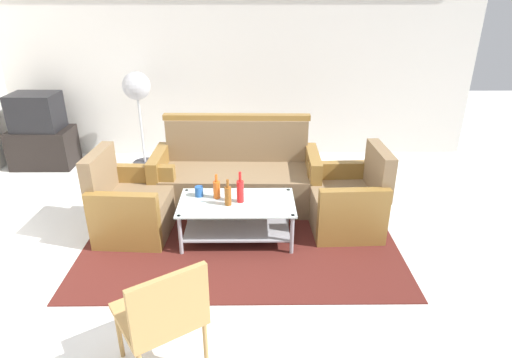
% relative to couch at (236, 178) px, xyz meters
% --- Properties ---
extents(ground_plane, '(14.00, 14.00, 0.00)m').
position_rel_couch_xyz_m(ground_plane, '(-0.03, -1.40, -0.32)').
color(ground_plane, white).
extents(wall_back, '(6.52, 0.19, 2.80)m').
position_rel_couch_xyz_m(wall_back, '(-0.03, 1.65, 1.16)').
color(wall_back, silver).
rests_on(wall_back, ground).
extents(rug, '(2.98, 2.13, 0.01)m').
position_rel_couch_xyz_m(rug, '(0.06, -0.67, -0.31)').
color(rug, '#511E19').
rests_on(rug, ground).
extents(couch, '(1.82, 0.78, 0.96)m').
position_rel_couch_xyz_m(couch, '(0.00, 0.00, 0.00)').
color(couch, '#7F6647').
rests_on(couch, rug).
extents(armchair_left, '(0.74, 0.80, 0.85)m').
position_rel_couch_xyz_m(armchair_left, '(-1.02, -0.62, -0.03)').
color(armchair_left, '#7F6647').
rests_on(armchair_left, rug).
extents(armchair_right, '(0.72, 0.78, 0.85)m').
position_rel_couch_xyz_m(armchair_right, '(1.14, -0.55, -0.03)').
color(armchair_right, '#7F6647').
rests_on(armchair_right, rug).
extents(coffee_table, '(1.10, 0.60, 0.40)m').
position_rel_couch_xyz_m(coffee_table, '(0.03, -0.76, -0.04)').
color(coffee_table, silver).
rests_on(coffee_table, rug).
extents(bottle_orange, '(0.07, 0.07, 0.25)m').
position_rel_couch_xyz_m(bottle_orange, '(-0.16, -0.68, 0.19)').
color(bottle_orange, '#D85919').
rests_on(bottle_orange, coffee_table).
extents(bottle_red, '(0.07, 0.07, 0.31)m').
position_rel_couch_xyz_m(bottle_red, '(0.06, -0.76, 0.21)').
color(bottle_red, red).
rests_on(bottle_red, coffee_table).
extents(bottle_brown, '(0.06, 0.06, 0.26)m').
position_rel_couch_xyz_m(bottle_brown, '(-0.05, -0.82, 0.19)').
color(bottle_brown, brown).
rests_on(bottle_brown, coffee_table).
extents(cup, '(0.08, 0.08, 0.10)m').
position_rel_couch_xyz_m(cup, '(-0.34, -0.64, 0.14)').
color(cup, '#2659A5').
rests_on(cup, coffee_table).
extents(tv_stand, '(0.80, 0.50, 0.52)m').
position_rel_couch_xyz_m(tv_stand, '(-2.66, 1.15, -0.06)').
color(tv_stand, black).
rests_on(tv_stand, ground).
extents(television, '(0.61, 0.47, 0.48)m').
position_rel_couch_xyz_m(television, '(-2.66, 1.15, 0.44)').
color(television, black).
rests_on(television, tv_stand).
extents(pedestal_fan, '(0.36, 0.36, 1.27)m').
position_rel_couch_xyz_m(pedestal_fan, '(-1.32, 1.20, 0.70)').
color(pedestal_fan, '#2D2D33').
rests_on(pedestal_fan, ground).
extents(wicker_chair, '(0.66, 0.66, 0.84)m').
position_rel_couch_xyz_m(wicker_chair, '(-0.36, -2.36, 0.18)').
color(wicker_chair, '#AD844C').
rests_on(wicker_chair, ground).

